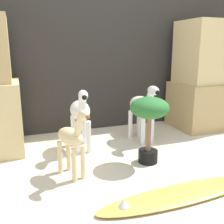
% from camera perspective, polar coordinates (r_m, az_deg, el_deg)
% --- Properties ---
extents(ground_plane, '(14.00, 14.00, 0.00)m').
position_cam_1_polar(ground_plane, '(2.24, 8.14, -13.66)').
color(ground_plane, beige).
extents(wall_back, '(6.40, 0.08, 2.20)m').
position_cam_1_polar(wall_back, '(3.33, -3.44, 15.09)').
color(wall_back, '#2D2B28').
rests_on(wall_back, ground_plane).
extents(rock_pillar_right, '(0.86, 0.62, 1.35)m').
position_cam_1_polar(rock_pillar_right, '(3.63, 20.22, 6.85)').
color(rock_pillar_right, tan).
rests_on(rock_pillar_right, ground_plane).
extents(zebra_right, '(0.24, 0.49, 0.65)m').
position_cam_1_polar(zebra_right, '(2.89, 6.66, 1.04)').
color(zebra_right, white).
rests_on(zebra_right, ground_plane).
extents(zebra_left, '(0.22, 0.49, 0.65)m').
position_cam_1_polar(zebra_left, '(2.65, -6.89, -0.17)').
color(zebra_left, white).
rests_on(zebra_left, ground_plane).
extents(giraffe_figurine, '(0.24, 0.39, 0.59)m').
position_cam_1_polar(giraffe_figurine, '(2.11, -8.73, -5.85)').
color(giraffe_figurine, beige).
rests_on(giraffe_figurine, ground_plane).
extents(potted_palm_front, '(0.35, 0.35, 0.61)m').
position_cam_1_polar(potted_palm_front, '(2.34, 8.12, -0.65)').
color(potted_palm_front, black).
rests_on(potted_palm_front, ground_plane).
extents(surfboard, '(1.31, 0.29, 0.08)m').
position_cam_1_polar(surfboard, '(2.00, 14.82, -16.90)').
color(surfboard, gold).
rests_on(surfboard, ground_plane).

